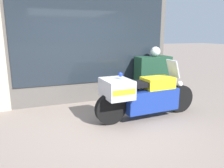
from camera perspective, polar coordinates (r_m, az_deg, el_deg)
The scene contains 6 objects.
ground_plane at distance 4.54m, azimuth -2.27°, elevation -11.29°, with size 60.00×60.00×0.00m, color gray.
shop_building at distance 6.00m, azimuth -11.63°, elevation 12.61°, with size 5.07×0.55×3.68m.
window_display at distance 6.32m, azimuth -5.70°, elevation 0.31°, with size 3.91×0.30×2.02m.
paramedic_motorcycle at distance 4.87m, azimuth 7.86°, elevation -2.74°, with size 2.51×0.76×1.29m.
utility_cabinet at distance 6.43m, azimuth 10.51°, elevation 1.62°, with size 0.98×0.47×1.23m, color #193D28.
white_helmet at distance 6.38m, azimuth 11.29°, elevation 8.33°, with size 0.27×0.27×0.27m, color white.
Camera 1 is at (-1.28, -3.93, 1.88)m, focal length 35.00 mm.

